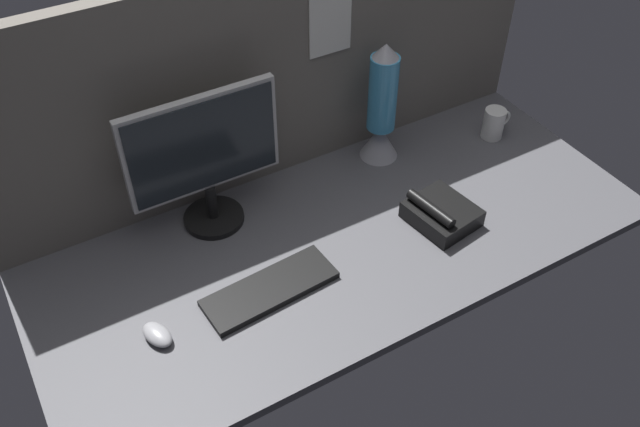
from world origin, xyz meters
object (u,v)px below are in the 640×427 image
(mouse, at_px, (157,335))
(keyboard, at_px, (270,289))
(lava_lamp, at_px, (381,112))
(monitor, at_px, (204,156))
(mug_ceramic_white, at_px, (494,123))
(desk_phone, at_px, (441,213))

(mouse, bearing_deg, keyboard, -17.49)
(keyboard, xyz_separation_m, lava_lamp, (0.59, 0.35, 0.16))
(mouse, bearing_deg, lava_lamp, 4.02)
(monitor, relative_size, mouse, 4.67)
(mug_ceramic_white, xyz_separation_m, desk_phone, (-0.42, -0.25, -0.02))
(mouse, xyz_separation_m, mug_ceramic_white, (1.30, 0.23, 0.04))
(lava_lamp, bearing_deg, mug_ceramic_white, -15.69)
(keyboard, relative_size, desk_phone, 1.74)
(keyboard, xyz_separation_m, mouse, (-0.32, 0.00, 0.01))
(mug_ceramic_white, xyz_separation_m, lava_lamp, (-0.40, 0.11, 0.12))
(keyboard, distance_m, mouse, 0.32)
(mouse, distance_m, lava_lamp, 0.98)
(keyboard, height_order, lava_lamp, lava_lamp)
(mouse, bearing_deg, monitor, 31.45)
(monitor, bearing_deg, mouse, -131.61)
(monitor, height_order, mouse, monitor)
(lava_lamp, bearing_deg, desk_phone, -93.27)
(lava_lamp, bearing_deg, mouse, -159.04)
(mouse, bearing_deg, desk_phone, -17.89)
(mouse, distance_m, mug_ceramic_white, 1.32)
(mug_ceramic_white, bearing_deg, keyboard, -166.37)
(desk_phone, bearing_deg, keyboard, 178.82)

